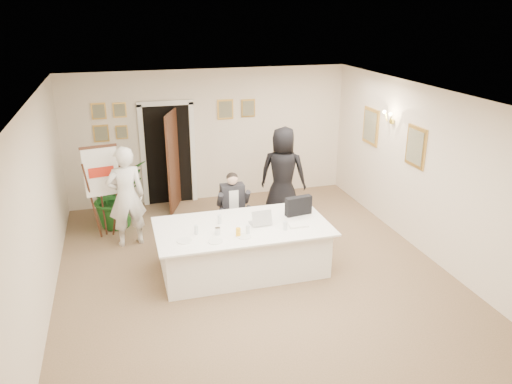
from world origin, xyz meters
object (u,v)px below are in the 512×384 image
at_px(conference_table, 243,248).
at_px(standing_woman, 283,174).
at_px(seated_man, 233,208).
at_px(steel_jug, 218,231).
at_px(laptop_bag, 298,206).
at_px(paper_stack, 298,225).
at_px(standing_man, 126,197).
at_px(flip_chart, 103,197).
at_px(laptop, 260,215).
at_px(potted_palm, 115,195).
at_px(oj_glass, 238,232).

relative_size(conference_table, standing_woman, 1.46).
relative_size(seated_man, steel_jug, 11.85).
height_order(seated_man, laptop_bag, seated_man).
bearing_deg(paper_stack, conference_table, 164.28).
relative_size(standing_man, paper_stack, 6.04).
xyz_separation_m(flip_chart, standing_man, (0.40, -0.39, 0.10)).
height_order(seated_man, laptop, seated_man).
distance_m(standing_man, paper_stack, 3.05).
height_order(flip_chart, paper_stack, flip_chart).
height_order(seated_man, potted_palm, seated_man).
relative_size(standing_woman, steel_jug, 16.79).
height_order(laptop_bag, oj_glass, laptop_bag).
bearing_deg(seated_man, paper_stack, -72.02).
bearing_deg(seated_man, conference_table, -107.05).
relative_size(flip_chart, laptop, 4.97).
height_order(flip_chart, oj_glass, flip_chart).
relative_size(flip_chart, paper_stack, 5.75).
xyz_separation_m(seated_man, potted_palm, (-2.01, 1.30, -0.02)).
xyz_separation_m(laptop, oj_glass, (-0.44, -0.36, -0.07)).
height_order(laptop, paper_stack, laptop).
xyz_separation_m(potted_palm, steel_jug, (1.47, -2.56, 0.20)).
height_order(standing_woman, paper_stack, standing_woman).
relative_size(seated_man, standing_woman, 0.71).
distance_m(flip_chart, potted_palm, 0.57).
relative_size(potted_palm, paper_stack, 4.23).
height_order(laptop_bag, steel_jug, laptop_bag).
bearing_deg(conference_table, laptop_bag, 10.33).
bearing_deg(laptop, oj_glass, -143.39).
distance_m(conference_table, seated_man, 1.09).
bearing_deg(laptop, potted_palm, 130.44).
relative_size(standing_woman, paper_stack, 6.21).
height_order(potted_palm, laptop_bag, potted_palm).
xyz_separation_m(paper_stack, steel_jug, (-1.27, 0.02, 0.04)).
distance_m(conference_table, flip_chart, 2.82).
bearing_deg(conference_table, standing_woman, 55.16).
distance_m(standing_man, steel_jug, 2.09).
xyz_separation_m(conference_table, laptop, (0.29, 0.01, 0.52)).
bearing_deg(standing_woman, laptop, 89.14).
relative_size(conference_table, laptop, 7.86).
relative_size(paper_stack, oj_glass, 2.29).
distance_m(potted_palm, laptop_bag, 3.64).
bearing_deg(steel_jug, paper_stack, -1.08).
bearing_deg(flip_chart, laptop_bag, -28.27).
bearing_deg(conference_table, steel_jug, -154.22).
xyz_separation_m(laptop_bag, paper_stack, (-0.16, -0.42, -0.14)).
relative_size(laptop, oj_glass, 2.65).
bearing_deg(seated_man, standing_man, 155.90).
distance_m(seated_man, paper_stack, 1.49).
bearing_deg(paper_stack, steel_jug, 178.92).
relative_size(seated_man, laptop_bag, 2.93).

